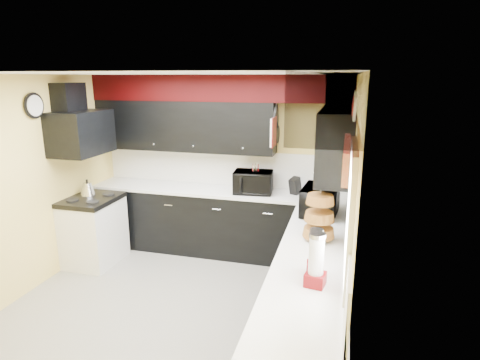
# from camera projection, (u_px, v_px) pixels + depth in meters

# --- Properties ---
(ground) EXTENTS (3.60, 3.60, 0.00)m
(ground) POSITION_uv_depth(u_px,v_px,m) (175.00, 306.00, 4.46)
(ground) COLOR gray
(ground) RESTS_ON ground
(wall_back) EXTENTS (3.60, 0.06, 2.50)m
(wall_back) POSITION_uv_depth(u_px,v_px,m) (222.00, 163.00, 5.83)
(wall_back) COLOR #E0C666
(wall_back) RESTS_ON ground
(wall_right) EXTENTS (0.06, 3.60, 2.50)m
(wall_right) POSITION_uv_depth(u_px,v_px,m) (350.00, 213.00, 3.70)
(wall_right) COLOR #E0C666
(wall_right) RESTS_ON ground
(wall_left) EXTENTS (0.06, 3.60, 2.50)m
(wall_left) POSITION_uv_depth(u_px,v_px,m) (26.00, 187.00, 4.60)
(wall_left) COLOR #E0C666
(wall_left) RESTS_ON ground
(ceiling) EXTENTS (3.60, 3.60, 0.06)m
(ceiling) POSITION_uv_depth(u_px,v_px,m) (165.00, 74.00, 3.83)
(ceiling) COLOR white
(ceiling) RESTS_ON wall_back
(cab_back) EXTENTS (3.60, 0.60, 0.90)m
(cab_back) POSITION_uv_depth(u_px,v_px,m) (217.00, 222.00, 5.75)
(cab_back) COLOR black
(cab_back) RESTS_ON ground
(cab_right) EXTENTS (0.60, 3.00, 0.90)m
(cab_right) POSITION_uv_depth(u_px,v_px,m) (310.00, 303.00, 3.69)
(cab_right) COLOR black
(cab_right) RESTS_ON ground
(counter_back) EXTENTS (3.62, 0.64, 0.04)m
(counter_back) POSITION_uv_depth(u_px,v_px,m) (216.00, 191.00, 5.63)
(counter_back) COLOR white
(counter_back) RESTS_ON cab_back
(counter_right) EXTENTS (0.64, 3.02, 0.04)m
(counter_right) POSITION_uv_depth(u_px,v_px,m) (313.00, 256.00, 3.57)
(counter_right) COLOR white
(counter_right) RESTS_ON cab_right
(splash_back) EXTENTS (3.60, 0.02, 0.50)m
(splash_back) POSITION_uv_depth(u_px,v_px,m) (222.00, 167.00, 5.83)
(splash_back) COLOR white
(splash_back) RESTS_ON counter_back
(splash_right) EXTENTS (0.02, 3.60, 0.50)m
(splash_right) POSITION_uv_depth(u_px,v_px,m) (349.00, 219.00, 3.71)
(splash_right) COLOR white
(splash_right) RESTS_ON counter_right
(upper_back) EXTENTS (2.60, 0.35, 0.70)m
(upper_back) POSITION_uv_depth(u_px,v_px,m) (184.00, 126.00, 5.65)
(upper_back) COLOR black
(upper_back) RESTS_ON wall_back
(upper_right) EXTENTS (0.35, 1.80, 0.70)m
(upper_right) POSITION_uv_depth(u_px,v_px,m) (337.00, 139.00, 4.44)
(upper_right) COLOR black
(upper_right) RESTS_ON wall_right
(soffit_back) EXTENTS (3.60, 0.36, 0.35)m
(soffit_back) POSITION_uv_depth(u_px,v_px,m) (217.00, 88.00, 5.39)
(soffit_back) COLOR black
(soffit_back) RESTS_ON wall_back
(soffit_right) EXTENTS (0.36, 3.24, 0.35)m
(soffit_right) POSITION_uv_depth(u_px,v_px,m) (336.00, 95.00, 3.30)
(soffit_right) COLOR black
(soffit_right) RESTS_ON wall_right
(stove) EXTENTS (0.60, 0.75, 0.86)m
(stove) POSITION_uv_depth(u_px,v_px,m) (94.00, 232.00, 5.43)
(stove) COLOR white
(stove) RESTS_ON ground
(cooktop) EXTENTS (0.62, 0.77, 0.06)m
(cooktop) POSITION_uv_depth(u_px,v_px,m) (91.00, 200.00, 5.31)
(cooktop) COLOR black
(cooktop) RESTS_ON stove
(hood) EXTENTS (0.50, 0.78, 0.55)m
(hood) POSITION_uv_depth(u_px,v_px,m) (81.00, 133.00, 5.10)
(hood) COLOR black
(hood) RESTS_ON wall_left
(hood_duct) EXTENTS (0.24, 0.40, 0.40)m
(hood_duct) POSITION_uv_depth(u_px,v_px,m) (69.00, 99.00, 5.03)
(hood_duct) COLOR black
(hood_duct) RESTS_ON wall_left
(window) EXTENTS (0.03, 0.86, 0.96)m
(window) POSITION_uv_depth(u_px,v_px,m) (351.00, 214.00, 2.78)
(window) COLOR white
(window) RESTS_ON wall_right
(valance) EXTENTS (0.04, 0.88, 0.20)m
(valance) POSITION_uv_depth(u_px,v_px,m) (346.00, 157.00, 2.70)
(valance) COLOR red
(valance) RESTS_ON wall_right
(pan_top) EXTENTS (0.03, 0.22, 0.40)m
(pan_top) POSITION_uv_depth(u_px,v_px,m) (276.00, 114.00, 5.20)
(pan_top) COLOR black
(pan_top) RESTS_ON upper_back
(pan_mid) EXTENTS (0.03, 0.28, 0.46)m
(pan_mid) POSITION_uv_depth(u_px,v_px,m) (274.00, 135.00, 5.14)
(pan_mid) COLOR black
(pan_mid) RESTS_ON upper_back
(pan_low) EXTENTS (0.03, 0.24, 0.42)m
(pan_low) POSITION_uv_depth(u_px,v_px,m) (277.00, 134.00, 5.39)
(pan_low) COLOR black
(pan_low) RESTS_ON upper_back
(cut_board) EXTENTS (0.03, 0.26, 0.35)m
(cut_board) POSITION_uv_depth(u_px,v_px,m) (273.00, 132.00, 5.02)
(cut_board) COLOR white
(cut_board) RESTS_ON upper_back
(baskets) EXTENTS (0.27, 0.27, 0.50)m
(baskets) POSITION_uv_depth(u_px,v_px,m) (319.00, 216.00, 3.83)
(baskets) COLOR brown
(baskets) RESTS_ON upper_right
(clock) EXTENTS (0.03, 0.30, 0.30)m
(clock) POSITION_uv_depth(u_px,v_px,m) (34.00, 106.00, 4.60)
(clock) COLOR black
(clock) RESTS_ON wall_left
(deco_plate) EXTENTS (0.03, 0.24, 0.24)m
(deco_plate) POSITION_uv_depth(u_px,v_px,m) (355.00, 106.00, 3.13)
(deco_plate) COLOR white
(deco_plate) RESTS_ON wall_right
(toaster_oven) EXTENTS (0.55, 0.47, 0.30)m
(toaster_oven) POSITION_uv_depth(u_px,v_px,m) (253.00, 182.00, 5.42)
(toaster_oven) COLOR black
(toaster_oven) RESTS_ON counter_back
(microwave) EXTENTS (0.43, 0.60, 0.32)m
(microwave) POSITION_uv_depth(u_px,v_px,m) (320.00, 200.00, 4.59)
(microwave) COLOR black
(microwave) RESTS_ON counter_right
(utensil_crock) EXTENTS (0.20, 0.20, 0.17)m
(utensil_crock) POSITION_uv_depth(u_px,v_px,m) (255.00, 187.00, 5.44)
(utensil_crock) COLOR white
(utensil_crock) RESTS_ON counter_back
(knife_block) EXTENTS (0.15, 0.17, 0.23)m
(knife_block) POSITION_uv_depth(u_px,v_px,m) (295.00, 186.00, 5.36)
(knife_block) COLOR black
(knife_block) RESTS_ON counter_back
(kettle) EXTENTS (0.25, 0.25, 0.17)m
(kettle) POSITION_uv_depth(u_px,v_px,m) (88.00, 189.00, 5.41)
(kettle) COLOR #ACACB1
(kettle) RESTS_ON cooktop
(dispenser_a) EXTENTS (0.14, 0.14, 0.34)m
(dispenser_a) POSITION_uv_depth(u_px,v_px,m) (316.00, 254.00, 3.16)
(dispenser_a) COLOR maroon
(dispenser_a) RESTS_ON counter_right
(dispenser_b) EXTENTS (0.17, 0.17, 0.40)m
(dispenser_b) POSITION_uv_depth(u_px,v_px,m) (316.00, 261.00, 2.99)
(dispenser_b) COLOR #5E0108
(dispenser_b) RESTS_ON counter_right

